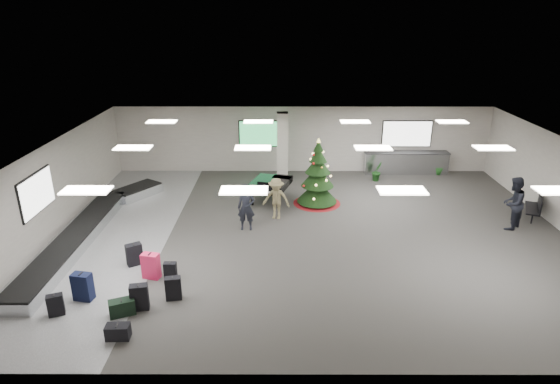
{
  "coord_description": "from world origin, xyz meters",
  "views": [
    {
      "loc": [
        -1.07,
        -15.05,
        7.33
      ],
      "look_at": [
        -1.1,
        1.0,
        1.18
      ],
      "focal_mm": 30.0,
      "sensor_mm": 36.0,
      "label": 1
    }
  ],
  "objects_px": {
    "traveler_bench": "(513,203)",
    "grand_piano": "(270,185)",
    "christmas_tree": "(317,182)",
    "traveler_a": "(246,207)",
    "service_counter": "(406,163)",
    "pink_suitcase": "(151,266)",
    "bench": "(535,206)",
    "traveler_b": "(276,199)",
    "potted_plant_left": "(377,171)",
    "potted_plant_right": "(439,166)",
    "baggage_carousel": "(90,228)"
  },
  "relations": [
    {
      "from": "christmas_tree",
      "to": "bench",
      "type": "relative_size",
      "value": 1.88
    },
    {
      "from": "christmas_tree",
      "to": "bench",
      "type": "xyz_separation_m",
      "value": [
        8.18,
        -1.47,
        -0.45
      ]
    },
    {
      "from": "pink_suitcase",
      "to": "traveler_a",
      "type": "distance_m",
      "value": 4.24
    },
    {
      "from": "christmas_tree",
      "to": "traveler_bench",
      "type": "xyz_separation_m",
      "value": [
        6.82,
        -2.38,
        0.03
      ]
    },
    {
      "from": "christmas_tree",
      "to": "traveler_a",
      "type": "bearing_deg",
      "value": -137.61
    },
    {
      "from": "bench",
      "to": "potted_plant_right",
      "type": "relative_size",
      "value": 1.67
    },
    {
      "from": "traveler_bench",
      "to": "service_counter",
      "type": "bearing_deg",
      "value": -114.13
    },
    {
      "from": "traveler_a",
      "to": "service_counter",
      "type": "bearing_deg",
      "value": 41.65
    },
    {
      "from": "service_counter",
      "to": "traveler_bench",
      "type": "height_order",
      "value": "traveler_bench"
    },
    {
      "from": "traveler_a",
      "to": "pink_suitcase",
      "type": "bearing_deg",
      "value": -127.13
    },
    {
      "from": "service_counter",
      "to": "pink_suitcase",
      "type": "xyz_separation_m",
      "value": [
        -9.89,
        -9.67,
        -0.16
      ]
    },
    {
      "from": "baggage_carousel",
      "to": "christmas_tree",
      "type": "relative_size",
      "value": 3.51
    },
    {
      "from": "christmas_tree",
      "to": "traveler_a",
      "type": "relative_size",
      "value": 1.62
    },
    {
      "from": "pink_suitcase",
      "to": "grand_piano",
      "type": "distance_m",
      "value": 6.9
    },
    {
      "from": "grand_piano",
      "to": "traveler_a",
      "type": "bearing_deg",
      "value": -89.08
    },
    {
      "from": "grand_piano",
      "to": "traveler_bench",
      "type": "height_order",
      "value": "traveler_bench"
    },
    {
      "from": "service_counter",
      "to": "pink_suitcase",
      "type": "height_order",
      "value": "service_counter"
    },
    {
      "from": "traveler_bench",
      "to": "christmas_tree",
      "type": "bearing_deg",
      "value": -63.09
    },
    {
      "from": "baggage_carousel",
      "to": "traveler_a",
      "type": "height_order",
      "value": "traveler_a"
    },
    {
      "from": "service_counter",
      "to": "christmas_tree",
      "type": "xyz_separation_m",
      "value": [
        -4.58,
        -3.86,
        0.4
      ]
    },
    {
      "from": "traveler_b",
      "to": "potted_plant_right",
      "type": "bearing_deg",
      "value": 47.04
    },
    {
      "from": "service_counter",
      "to": "grand_piano",
      "type": "height_order",
      "value": "service_counter"
    },
    {
      "from": "grand_piano",
      "to": "bench",
      "type": "height_order",
      "value": "grand_piano"
    },
    {
      "from": "christmas_tree",
      "to": "service_counter",
      "type": "bearing_deg",
      "value": 40.11
    },
    {
      "from": "bench",
      "to": "potted_plant_left",
      "type": "height_order",
      "value": "potted_plant_left"
    },
    {
      "from": "pink_suitcase",
      "to": "grand_piano",
      "type": "height_order",
      "value": "grand_piano"
    },
    {
      "from": "traveler_a",
      "to": "bench",
      "type": "bearing_deg",
      "value": 5.98
    },
    {
      "from": "traveler_a",
      "to": "baggage_carousel",
      "type": "bearing_deg",
      "value": -175.3
    },
    {
      "from": "christmas_tree",
      "to": "traveler_b",
      "type": "bearing_deg",
      "value": -137.76
    },
    {
      "from": "christmas_tree",
      "to": "grand_piano",
      "type": "xyz_separation_m",
      "value": [
        -1.94,
        0.2,
        -0.2
      ]
    },
    {
      "from": "traveler_b",
      "to": "potted_plant_left",
      "type": "bearing_deg",
      "value": 56.15
    },
    {
      "from": "bench",
      "to": "traveler_a",
      "type": "bearing_deg",
      "value": -149.9
    },
    {
      "from": "traveler_b",
      "to": "grand_piano",
      "type": "bearing_deg",
      "value": 112.75
    },
    {
      "from": "service_counter",
      "to": "traveler_bench",
      "type": "bearing_deg",
      "value": -70.27
    },
    {
      "from": "baggage_carousel",
      "to": "potted_plant_left",
      "type": "relative_size",
      "value": 10.69
    },
    {
      "from": "potted_plant_left",
      "to": "potted_plant_right",
      "type": "xyz_separation_m",
      "value": [
        3.16,
        0.91,
        -0.01
      ]
    },
    {
      "from": "traveler_bench",
      "to": "grand_piano",
      "type": "bearing_deg",
      "value": -60.25
    },
    {
      "from": "baggage_carousel",
      "to": "potted_plant_left",
      "type": "height_order",
      "value": "potted_plant_left"
    },
    {
      "from": "traveler_a",
      "to": "traveler_bench",
      "type": "distance_m",
      "value": 9.54
    },
    {
      "from": "traveler_a",
      "to": "traveler_b",
      "type": "height_order",
      "value": "traveler_a"
    },
    {
      "from": "pink_suitcase",
      "to": "bench",
      "type": "relative_size",
      "value": 0.55
    },
    {
      "from": "service_counter",
      "to": "traveler_b",
      "type": "relative_size",
      "value": 2.52
    },
    {
      "from": "traveler_b",
      "to": "potted_plant_right",
      "type": "relative_size",
      "value": 1.82
    },
    {
      "from": "service_counter",
      "to": "grand_piano",
      "type": "xyz_separation_m",
      "value": [
        -6.52,
        -3.66,
        0.2
      ]
    },
    {
      "from": "grand_piano",
      "to": "traveler_a",
      "type": "height_order",
      "value": "traveler_a"
    },
    {
      "from": "baggage_carousel",
      "to": "potted_plant_right",
      "type": "xyz_separation_m",
      "value": [
        14.4,
        6.58,
        0.23
      ]
    },
    {
      "from": "potted_plant_right",
      "to": "traveler_a",
      "type": "bearing_deg",
      "value": -145.06
    },
    {
      "from": "service_counter",
      "to": "potted_plant_right",
      "type": "distance_m",
      "value": 1.57
    },
    {
      "from": "traveler_bench",
      "to": "traveler_b",
      "type": "bearing_deg",
      "value": -49.75
    },
    {
      "from": "grand_piano",
      "to": "traveler_bench",
      "type": "xyz_separation_m",
      "value": [
        8.76,
        -2.58,
        0.23
      ]
    }
  ]
}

